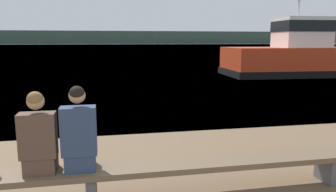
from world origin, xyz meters
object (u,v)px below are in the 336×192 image
(person_right, at_px, (79,135))
(tugboat_red, at_px, (295,57))
(bench_main, at_px, (91,175))
(person_left, at_px, (38,139))

(person_right, relative_size, tugboat_red, 0.13)
(person_right, height_order, tugboat_red, tugboat_red)
(bench_main, height_order, person_right, person_right)
(bench_main, xyz_separation_m, tugboat_red, (10.92, 13.17, 0.67))
(person_left, height_order, person_right, person_right)
(person_left, relative_size, tugboat_red, 0.12)
(person_left, relative_size, person_right, 0.95)
(person_left, bearing_deg, tugboat_red, 48.88)
(person_left, height_order, tugboat_red, tugboat_red)
(bench_main, bearing_deg, tugboat_red, 50.34)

